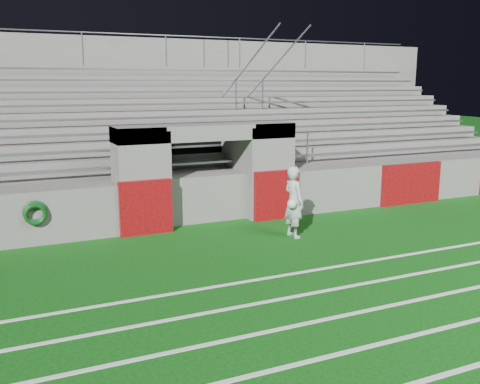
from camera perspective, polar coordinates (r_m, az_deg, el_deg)
name	(u,v)px	position (r m, az deg, el deg)	size (l,w,h in m)	color
ground	(267,259)	(11.35, 2.88, -7.18)	(90.00, 90.00, 0.00)	#0C480E
field_markings	(448,374)	(7.64, 21.30, -17.61)	(28.00, 8.09, 0.01)	white
stadium_structure	(159,148)	(18.32, -8.65, 4.62)	(26.00, 8.48, 5.42)	slate
goalkeeper_with_ball	(294,202)	(12.81, 5.75, -1.05)	(0.52, 0.67, 1.72)	#B2B9BC
hose_coil	(35,213)	(12.79, -21.02, -2.12)	(0.53, 0.15, 0.57)	#0D451D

